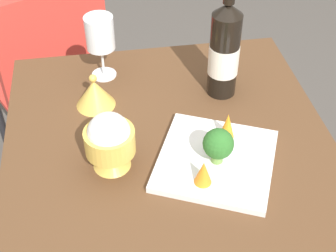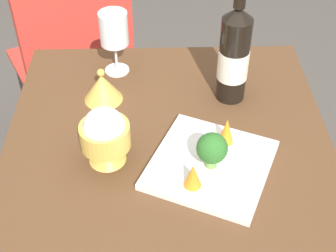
{
  "view_description": "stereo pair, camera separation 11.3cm",
  "coord_description": "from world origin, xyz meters",
  "px_view_note": "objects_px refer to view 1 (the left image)",
  "views": [
    {
      "loc": [
        0.83,
        -0.14,
        1.53
      ],
      "look_at": [
        0.0,
        0.0,
        0.78
      ],
      "focal_mm": 51.48,
      "sensor_mm": 36.0,
      "label": 1
    },
    {
      "loc": [
        0.84,
        -0.02,
        1.53
      ],
      "look_at": [
        0.0,
        0.0,
        0.78
      ],
      "focal_mm": 51.48,
      "sensor_mm": 36.0,
      "label": 2
    }
  ],
  "objects_px": {
    "chair_by_wall": "(50,65)",
    "wine_bottle": "(224,50)",
    "serving_plate": "(216,160)",
    "carrot_garnish_left": "(227,125)",
    "rice_bowl": "(110,141)",
    "broccoli_floret": "(218,144)",
    "wine_glass": "(100,35)",
    "carrot_garnish_right": "(203,172)",
    "rice_bowl_lid": "(95,93)"
  },
  "relations": [
    {
      "from": "rice_bowl_lid",
      "to": "broccoli_floret",
      "type": "height_order",
      "value": "broccoli_floret"
    },
    {
      "from": "serving_plate",
      "to": "wine_glass",
      "type": "bearing_deg",
      "value": -149.03
    },
    {
      "from": "wine_bottle",
      "to": "wine_glass",
      "type": "relative_size",
      "value": 1.82
    },
    {
      "from": "wine_glass",
      "to": "carrot_garnish_left",
      "type": "xyz_separation_m",
      "value": [
        0.31,
        0.27,
        -0.08
      ]
    },
    {
      "from": "wine_glass",
      "to": "carrot_garnish_left",
      "type": "bearing_deg",
      "value": 40.48
    },
    {
      "from": "chair_by_wall",
      "to": "wine_bottle",
      "type": "height_order",
      "value": "wine_bottle"
    },
    {
      "from": "broccoli_floret",
      "to": "rice_bowl",
      "type": "bearing_deg",
      "value": -99.97
    },
    {
      "from": "wine_bottle",
      "to": "wine_glass",
      "type": "xyz_separation_m",
      "value": [
        -0.12,
        -0.3,
        0.0
      ]
    },
    {
      "from": "rice_bowl_lid",
      "to": "serving_plate",
      "type": "bearing_deg",
      "value": 45.45
    },
    {
      "from": "rice_bowl",
      "to": "carrot_garnish_left",
      "type": "height_order",
      "value": "rice_bowl"
    },
    {
      "from": "chair_by_wall",
      "to": "wine_glass",
      "type": "bearing_deg",
      "value": -91.74
    },
    {
      "from": "rice_bowl_lid",
      "to": "serving_plate",
      "type": "xyz_separation_m",
      "value": [
        0.25,
        0.25,
        -0.03
      ]
    },
    {
      "from": "rice_bowl",
      "to": "carrot_garnish_right",
      "type": "relative_size",
      "value": 2.44
    },
    {
      "from": "serving_plate",
      "to": "broccoli_floret",
      "type": "xyz_separation_m",
      "value": [
        0.01,
        -0.0,
        0.06
      ]
    },
    {
      "from": "rice_bowl_lid",
      "to": "carrot_garnish_left",
      "type": "xyz_separation_m",
      "value": [
        0.19,
        0.29,
        0.01
      ]
    },
    {
      "from": "chair_by_wall",
      "to": "rice_bowl",
      "type": "xyz_separation_m",
      "value": [
        0.76,
        0.19,
        0.3
      ]
    },
    {
      "from": "chair_by_wall",
      "to": "rice_bowl_lid",
      "type": "xyz_separation_m",
      "value": [
        0.54,
        0.17,
        0.26
      ]
    },
    {
      "from": "rice_bowl",
      "to": "broccoli_floret",
      "type": "xyz_separation_m",
      "value": [
        0.04,
        0.23,
        -0.01
      ]
    },
    {
      "from": "wine_glass",
      "to": "rice_bowl",
      "type": "distance_m",
      "value": 0.35
    },
    {
      "from": "serving_plate",
      "to": "carrot_garnish_right",
      "type": "relative_size",
      "value": 5.69
    },
    {
      "from": "rice_bowl_lid",
      "to": "serving_plate",
      "type": "distance_m",
      "value": 0.36
    },
    {
      "from": "chair_by_wall",
      "to": "serving_plate",
      "type": "xyz_separation_m",
      "value": [
        0.79,
        0.42,
        0.23
      ]
    },
    {
      "from": "broccoli_floret",
      "to": "carrot_garnish_left",
      "type": "height_order",
      "value": "broccoli_floret"
    },
    {
      "from": "rice_bowl",
      "to": "broccoli_floret",
      "type": "bearing_deg",
      "value": 80.03
    },
    {
      "from": "wine_bottle",
      "to": "rice_bowl",
      "type": "relative_size",
      "value": 2.3
    },
    {
      "from": "rice_bowl",
      "to": "carrot_garnish_left",
      "type": "distance_m",
      "value": 0.27
    },
    {
      "from": "wine_glass",
      "to": "carrot_garnish_right",
      "type": "relative_size",
      "value": 3.08
    },
    {
      "from": "broccoli_floret",
      "to": "carrot_garnish_left",
      "type": "xyz_separation_m",
      "value": [
        -0.07,
        0.04,
        -0.02
      ]
    },
    {
      "from": "wine_bottle",
      "to": "carrot_garnish_left",
      "type": "bearing_deg",
      "value": -10.29
    },
    {
      "from": "wine_bottle",
      "to": "carrot_garnish_right",
      "type": "distance_m",
      "value": 0.35
    },
    {
      "from": "chair_by_wall",
      "to": "carrot_garnish_right",
      "type": "distance_m",
      "value": 0.97
    },
    {
      "from": "wine_bottle",
      "to": "carrot_garnish_left",
      "type": "xyz_separation_m",
      "value": [
        0.19,
        -0.03,
        -0.08
      ]
    },
    {
      "from": "carrot_garnish_right",
      "to": "carrot_garnish_left",
      "type": "bearing_deg",
      "value": 146.82
    },
    {
      "from": "rice_bowl",
      "to": "serving_plate",
      "type": "xyz_separation_m",
      "value": [
        0.03,
        0.23,
        -0.07
      ]
    },
    {
      "from": "chair_by_wall",
      "to": "rice_bowl_lid",
      "type": "distance_m",
      "value": 0.62
    },
    {
      "from": "rice_bowl_lid",
      "to": "carrot_garnish_right",
      "type": "relative_size",
      "value": 1.72
    },
    {
      "from": "chair_by_wall",
      "to": "carrot_garnish_left",
      "type": "height_order",
      "value": "chair_by_wall"
    },
    {
      "from": "serving_plate",
      "to": "carrot_garnish_left",
      "type": "height_order",
      "value": "carrot_garnish_left"
    },
    {
      "from": "wine_bottle",
      "to": "rice_bowl_lid",
      "type": "distance_m",
      "value": 0.34
    },
    {
      "from": "rice_bowl",
      "to": "carrot_garnish_right",
      "type": "xyz_separation_m",
      "value": [
        0.1,
        0.18,
        -0.03
      ]
    },
    {
      "from": "chair_by_wall",
      "to": "carrot_garnish_right",
      "type": "bearing_deg",
      "value": -93.27
    },
    {
      "from": "wine_glass",
      "to": "rice_bowl",
      "type": "relative_size",
      "value": 1.26
    },
    {
      "from": "chair_by_wall",
      "to": "rice_bowl",
      "type": "relative_size",
      "value": 6.0
    },
    {
      "from": "chair_by_wall",
      "to": "carrot_garnish_right",
      "type": "relative_size",
      "value": 14.61
    },
    {
      "from": "rice_bowl",
      "to": "carrot_garnish_left",
      "type": "bearing_deg",
      "value": 97.14
    },
    {
      "from": "chair_by_wall",
      "to": "wine_bottle",
      "type": "bearing_deg",
      "value": -74.19
    },
    {
      "from": "wine_glass",
      "to": "rice_bowl_lid",
      "type": "xyz_separation_m",
      "value": [
        0.13,
        -0.03,
        -0.09
      ]
    },
    {
      "from": "wine_bottle",
      "to": "serving_plate",
      "type": "relative_size",
      "value": 0.98
    },
    {
      "from": "rice_bowl_lid",
      "to": "broccoli_floret",
      "type": "distance_m",
      "value": 0.36
    },
    {
      "from": "wine_glass",
      "to": "carrot_garnish_right",
      "type": "height_order",
      "value": "wine_glass"
    }
  ]
}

